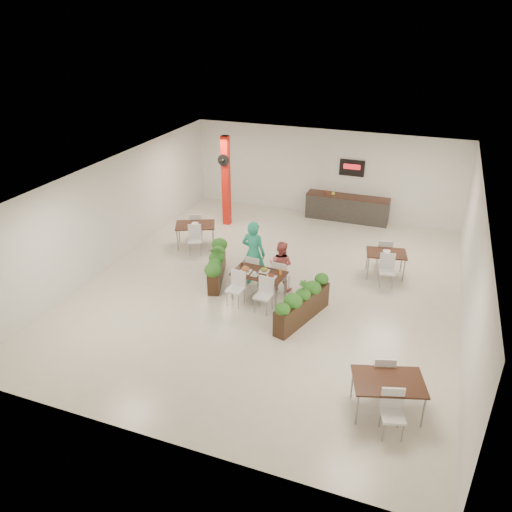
{
  "coord_description": "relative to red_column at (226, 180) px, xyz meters",
  "views": [
    {
      "loc": [
        3.86,
        -11.6,
        7.03
      ],
      "look_at": [
        -0.31,
        -0.41,
        1.1
      ],
      "focal_mm": 35.0,
      "sensor_mm": 36.0,
      "label": 1
    }
  ],
  "objects": [
    {
      "name": "ground",
      "position": [
        3.0,
        -3.79,
        -1.64
      ],
      "size": [
        12.0,
        12.0,
        0.0
      ],
      "primitive_type": "plane",
      "color": "beige",
      "rests_on": "ground"
    },
    {
      "name": "room_shell",
      "position": [
        3.0,
        -3.79,
        0.36
      ],
      "size": [
        10.1,
        12.1,
        3.22
      ],
      "color": "white",
      "rests_on": "ground"
    },
    {
      "name": "red_column",
      "position": [
        0.0,
        0.0,
        0.0
      ],
      "size": [
        0.4,
        0.41,
        3.2
      ],
      "color": "red",
      "rests_on": "ground"
    },
    {
      "name": "service_counter",
      "position": [
        4.0,
        1.86,
        -1.15
      ],
      "size": [
        3.0,
        0.64,
        2.2
      ],
      "color": "#292724",
      "rests_on": "ground"
    },
    {
      "name": "main_table",
      "position": [
        2.86,
        -4.45,
        -1.01
      ],
      "size": [
        1.46,
        1.71,
        0.92
      ],
      "rotation": [
        0.0,
        0.0,
        -0.08
      ],
      "color": "black",
      "rests_on": "ground"
    },
    {
      "name": "diner_man",
      "position": [
        2.47,
        -3.8,
        -0.69
      ],
      "size": [
        0.73,
        0.51,
        1.91
      ],
      "primitive_type": "imported",
      "rotation": [
        0.0,
        0.0,
        3.06
      ],
      "color": "#26A881",
      "rests_on": "ground"
    },
    {
      "name": "diner_woman",
      "position": [
        3.27,
        -3.8,
        -0.93
      ],
      "size": [
        0.74,
        0.6,
        1.43
      ],
      "primitive_type": "imported",
      "rotation": [
        0.0,
        0.0,
        3.06
      ],
      "color": "#DA6361",
      "rests_on": "ground"
    },
    {
      "name": "planter_left",
      "position": [
        1.4,
        -3.95,
        -1.13
      ],
      "size": [
        0.89,
        1.92,
        1.04
      ],
      "rotation": [
        0.0,
        0.0,
        1.88
      ],
      "color": "black",
      "rests_on": "ground"
    },
    {
      "name": "planter_right",
      "position": [
        4.26,
        -5.12,
        -1.13
      ],
      "size": [
        0.94,
        2.05,
        1.12
      ],
      "rotation": [
        0.0,
        0.0,
        1.26
      ],
      "color": "black",
      "rests_on": "ground"
    },
    {
      "name": "side_table_a",
      "position": [
        -0.21,
        -2.08,
        -1.01
      ],
      "size": [
        1.5,
        1.65,
        0.92
      ],
      "rotation": [
        0.0,
        0.0,
        0.42
      ],
      "color": "black",
      "rests_on": "ground"
    },
    {
      "name": "side_table_b",
      "position": [
        5.88,
        -2.03,
        -1.02
      ],
      "size": [
        1.24,
        1.67,
        0.92
      ],
      "rotation": [
        0.0,
        0.0,
        0.2
      ],
      "color": "black",
      "rests_on": "ground"
    },
    {
      "name": "side_table_c",
      "position": [
        6.64,
        -7.62,
        -1.01
      ],
      "size": [
        1.53,
        1.67,
        0.92
      ],
      "rotation": [
        0.0,
        0.0,
        0.3
      ],
      "color": "black",
      "rests_on": "ground"
    }
  ]
}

